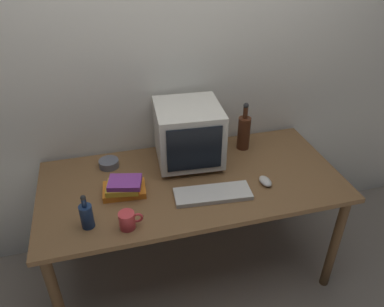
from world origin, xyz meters
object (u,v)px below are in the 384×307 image
at_px(crt_monitor, 188,134).
at_px(cd_spindle, 109,163).
at_px(mug, 128,220).
at_px(keyboard, 213,194).
at_px(book_stack, 124,187).
at_px(bottle_tall, 244,132).
at_px(bottle_short, 87,215).
at_px(computer_mouse, 265,181).

xyz_separation_m(crt_monitor, cd_spindle, (-0.48, 0.06, -0.17)).
height_order(mug, cd_spindle, mug).
bearing_deg(cd_spindle, keyboard, -39.09).
distance_m(book_stack, cd_spindle, 0.29).
bearing_deg(crt_monitor, bottle_tall, 8.41).
bearing_deg(bottle_short, crt_monitor, 35.12).
bearing_deg(bottle_short, book_stack, 46.38).
relative_size(computer_mouse, book_stack, 0.41).
bearing_deg(book_stack, crt_monitor, 28.31).
height_order(bottle_short, book_stack, bottle_short).
relative_size(keyboard, mug, 3.50).
height_order(keyboard, book_stack, book_stack).
xyz_separation_m(bottle_tall, mug, (-0.82, -0.55, -0.08)).
xyz_separation_m(computer_mouse, book_stack, (-0.79, 0.12, 0.02)).
bearing_deg(book_stack, bottle_tall, 19.42).
bearing_deg(bottle_tall, keyboard, -128.68).
bearing_deg(mug, crt_monitor, 48.86).
xyz_separation_m(crt_monitor, keyboard, (0.04, -0.37, -0.18)).
relative_size(keyboard, computer_mouse, 4.20).
distance_m(bottle_tall, cd_spindle, 0.87).
xyz_separation_m(bottle_tall, book_stack, (-0.81, -0.28, -0.08)).
height_order(computer_mouse, bottle_short, bottle_short).
height_order(book_stack, cd_spindle, book_stack).
height_order(bottle_short, cd_spindle, bottle_short).
height_order(keyboard, mug, mug).
bearing_deg(book_stack, mug, -92.34).
bearing_deg(keyboard, book_stack, 168.00).
bearing_deg(mug, keyboard, 14.88).
xyz_separation_m(book_stack, cd_spindle, (-0.06, 0.29, -0.02)).
xyz_separation_m(crt_monitor, bottle_short, (-0.62, -0.44, -0.12)).
height_order(crt_monitor, computer_mouse, crt_monitor).
xyz_separation_m(keyboard, bottle_short, (-0.67, -0.07, 0.06)).
relative_size(keyboard, cd_spindle, 3.50).
height_order(bottle_short, mug, bottle_short).
xyz_separation_m(crt_monitor, computer_mouse, (0.37, -0.34, -0.17)).
bearing_deg(book_stack, bottle_short, -133.62).
bearing_deg(computer_mouse, mug, -174.12).
distance_m(bottle_tall, mug, 0.99).
relative_size(bottle_tall, book_stack, 1.33).
distance_m(keyboard, mug, 0.49).
relative_size(computer_mouse, bottle_short, 0.52).
bearing_deg(computer_mouse, book_stack, 166.70).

